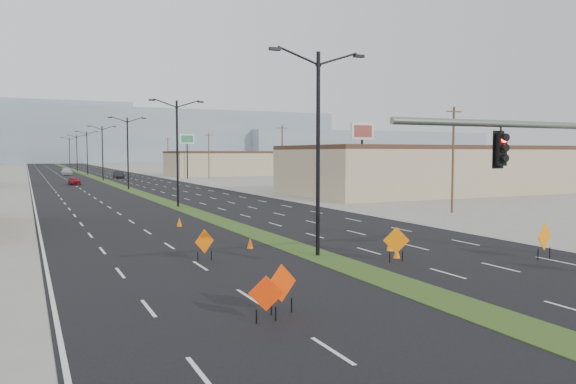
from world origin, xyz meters
name	(u,v)px	position (x,y,z in m)	size (l,w,h in m)	color
ground	(505,322)	(0.00, 0.00, 0.00)	(600.00, 600.00, 0.00)	gray
road_surface	(101,180)	(0.00, 100.00, 0.00)	(25.00, 400.00, 0.02)	black
median_strip	(101,180)	(0.00, 100.00, 0.00)	(2.00, 400.00, 0.04)	#304F1C
building_se_near	(430,171)	(34.00, 45.00, 2.75)	(36.00, 18.00, 5.50)	#BFAF88
building_se_far	(264,164)	(38.00, 110.00, 2.50)	(44.00, 16.00, 5.00)	#BFAF88
mesa_center	(132,136)	(40.00, 300.00, 14.00)	(220.00, 50.00, 28.00)	gray
mesa_east	(361,147)	(180.00, 290.00, 9.00)	(160.00, 50.00, 18.00)	gray
streetlight_0	(318,147)	(0.00, 12.00, 5.42)	(5.15, 0.24, 10.02)	black
streetlight_1	(177,150)	(0.00, 40.00, 5.42)	(5.15, 0.24, 10.02)	black
streetlight_2	(128,151)	(0.00, 68.00, 5.42)	(5.15, 0.24, 10.02)	black
streetlight_3	(103,151)	(0.00, 96.00, 5.42)	(5.15, 0.24, 10.02)	black
streetlight_4	(87,151)	(0.00, 124.00, 5.42)	(5.15, 0.24, 10.02)	black
streetlight_5	(77,152)	(0.00, 152.00, 5.42)	(5.15, 0.24, 10.02)	black
streetlight_6	(69,152)	(0.00, 180.00, 5.42)	(5.15, 0.24, 10.02)	black
utility_pole_0	(453,158)	(20.00, 25.00, 4.67)	(1.60, 0.20, 9.00)	#4C3823
utility_pole_1	(282,156)	(20.00, 60.00, 4.67)	(1.60, 0.20, 9.00)	#4C3823
utility_pole_2	(209,155)	(20.00, 95.00, 4.67)	(1.60, 0.20, 9.00)	#4C3823
utility_pole_3	(168,155)	(20.00, 130.00, 4.67)	(1.60, 0.20, 9.00)	#4C3823
car_left	(74,181)	(-5.97, 83.02, 0.64)	(1.51, 3.75, 1.28)	maroon
car_mid	(119,175)	(4.01, 104.31, 0.73)	(1.55, 4.43, 1.46)	black
car_far	(67,172)	(-4.40, 125.76, 0.79)	(2.23, 5.48, 1.59)	#ABB1B5
construction_sign_0	(266,295)	(-6.58, 3.00, 0.84)	(1.01, 0.46, 1.44)	red
construction_sign_1	(282,285)	(-5.79, 3.59, 0.95)	(1.16, 0.41, 1.61)	#F13B05
construction_sign_2	(204,243)	(-5.46, 13.10, 0.88)	(1.05, 0.50, 1.51)	#D65704
construction_sign_3	(396,242)	(2.55, 9.01, 0.98)	(1.15, 0.54, 1.66)	#DC6604
construction_sign_5	(544,237)	(9.38, 6.56, 1.07)	(1.31, 0.43, 1.81)	orange
cone_0	(250,243)	(-2.25, 15.43, 0.29)	(0.35, 0.35, 0.59)	#F55C05
cone_1	(397,252)	(3.17, 9.81, 0.29)	(0.35, 0.35, 0.58)	orange
cone_2	(390,245)	(4.12, 11.66, 0.33)	(0.40, 0.40, 0.66)	orange
cone_3	(179,222)	(-3.44, 25.91, 0.32)	(0.39, 0.39, 0.65)	#D55D04
pole_sign_east_near	(362,138)	(19.82, 38.97, 6.73)	(2.73, 0.44, 8.34)	black
pole_sign_east_far	(187,142)	(16.02, 96.40, 7.15)	(2.90, 0.72, 8.81)	black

